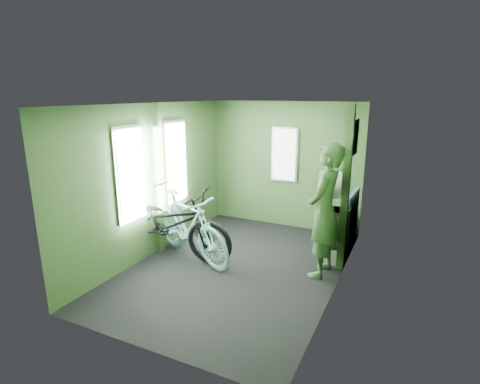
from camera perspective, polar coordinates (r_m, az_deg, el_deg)
The scene contains 6 objects.
room at distance 5.10m, azimuth -0.67°, elevation 3.54°, with size 4.00×4.02×2.31m.
bicycle_black at distance 5.92m, azimuth -10.61°, elevation -9.73°, with size 0.72×2.08×1.09m, color black.
bicycle_mint at distance 5.79m, azimuth -7.67°, elevation -10.16°, with size 0.50×1.77×1.06m, color #7FCDC3.
passenger at distance 5.11m, azimuth 12.70°, elevation -2.84°, with size 0.48×0.71×1.83m.
waste_box at distance 5.70m, azimuth 14.72°, elevation -6.54°, with size 0.24×0.33×0.81m, color gray.
bench_seat at distance 6.36m, azimuth 14.78°, elevation -5.54°, with size 0.51×0.89×0.92m.
Camera 1 is at (2.17, -4.45, 2.44)m, focal length 28.00 mm.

